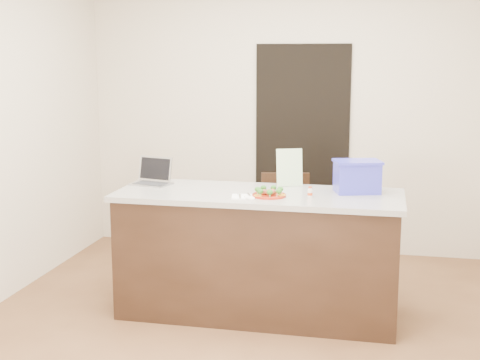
% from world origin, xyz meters
% --- Properties ---
extents(ground, '(4.00, 4.00, 0.00)m').
position_xyz_m(ground, '(0.00, 0.00, 0.00)').
color(ground, brown).
rests_on(ground, ground).
extents(room_shell, '(4.00, 4.00, 4.00)m').
position_xyz_m(room_shell, '(0.00, 0.00, 1.62)').
color(room_shell, white).
rests_on(room_shell, ground).
extents(doorway, '(0.90, 0.02, 2.00)m').
position_xyz_m(doorway, '(0.10, 1.98, 1.00)').
color(doorway, black).
rests_on(doorway, ground).
extents(island, '(2.06, 0.76, 0.92)m').
position_xyz_m(island, '(0.00, 0.25, 0.46)').
color(island, black).
rests_on(island, ground).
extents(plate, '(0.24, 0.24, 0.02)m').
position_xyz_m(plate, '(0.10, 0.13, 0.93)').
color(plate, maroon).
rests_on(plate, island).
extents(meatballs, '(0.09, 0.10, 0.04)m').
position_xyz_m(meatballs, '(0.10, 0.13, 0.95)').
color(meatballs, brown).
rests_on(meatballs, plate).
extents(broccoli, '(0.20, 0.20, 0.04)m').
position_xyz_m(broccoli, '(0.10, 0.13, 0.97)').
color(broccoli, '#1D5015').
rests_on(broccoli, plate).
extents(pepper_rings, '(0.21, 0.22, 0.01)m').
position_xyz_m(pepper_rings, '(0.10, 0.13, 0.94)').
color(pepper_rings, orange).
rests_on(pepper_rings, plate).
extents(napkin, '(0.19, 0.19, 0.01)m').
position_xyz_m(napkin, '(-0.08, 0.08, 0.92)').
color(napkin, white).
rests_on(napkin, island).
extents(fork, '(0.04, 0.15, 0.00)m').
position_xyz_m(fork, '(-0.10, 0.09, 0.93)').
color(fork, silver).
rests_on(fork, napkin).
extents(knife, '(0.05, 0.19, 0.01)m').
position_xyz_m(knife, '(-0.05, 0.06, 0.93)').
color(knife, white).
rests_on(knife, napkin).
extents(yogurt_bottle, '(0.04, 0.04, 0.08)m').
position_xyz_m(yogurt_bottle, '(0.38, 0.17, 0.95)').
color(yogurt_bottle, beige).
rests_on(yogurt_bottle, island).
extents(laptop, '(0.33, 0.29, 0.20)m').
position_xyz_m(laptop, '(-0.86, 0.41, 0.98)').
color(laptop, '#A2A2A6').
rests_on(laptop, island).
extents(leaflet, '(0.20, 0.11, 0.28)m').
position_xyz_m(leaflet, '(0.18, 0.54, 1.06)').
color(leaflet, white).
rests_on(leaflet, island).
extents(blue_box, '(0.38, 0.32, 0.23)m').
position_xyz_m(blue_box, '(0.69, 0.40, 1.04)').
color(blue_box, '#3334B9').
rests_on(blue_box, island).
extents(chair, '(0.48, 0.48, 0.92)m').
position_xyz_m(chair, '(0.07, 1.02, 0.52)').
color(chair, '#331C0F').
rests_on(chair, ground).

